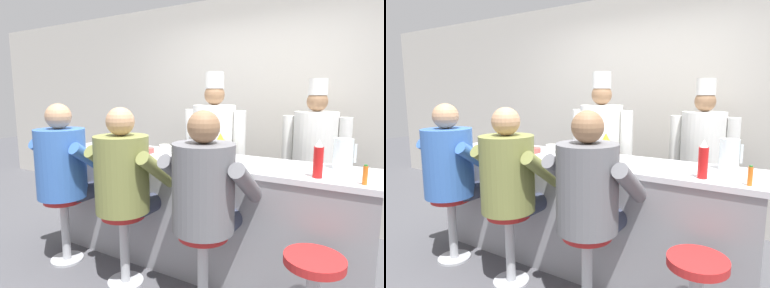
% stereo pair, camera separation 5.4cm
% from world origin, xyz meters
% --- Properties ---
extents(ground_plane, '(20.00, 20.00, 0.00)m').
position_xyz_m(ground_plane, '(0.00, 0.00, 0.00)').
color(ground_plane, '#4C4C51').
extents(wall_back, '(10.00, 0.06, 2.70)m').
position_xyz_m(wall_back, '(0.00, 1.76, 1.35)').
color(wall_back, beige).
rests_on(wall_back, ground_plane).
extents(diner_counter, '(2.89, 0.62, 0.98)m').
position_xyz_m(diner_counter, '(0.00, 0.31, 0.49)').
color(diner_counter, gray).
rests_on(diner_counter, ground_plane).
extents(ketchup_bottle_red, '(0.06, 0.06, 0.25)m').
position_xyz_m(ketchup_bottle_red, '(1.04, 0.12, 1.10)').
color(ketchup_bottle_red, red).
rests_on(ketchup_bottle_red, diner_counter).
extents(mustard_bottle_yellow, '(0.07, 0.07, 0.24)m').
position_xyz_m(mustard_bottle_yellow, '(0.29, 0.22, 1.09)').
color(mustard_bottle_yellow, yellow).
rests_on(mustard_bottle_yellow, diner_counter).
extents(hot_sauce_bottle_orange, '(0.03, 0.03, 0.12)m').
position_xyz_m(hot_sauce_bottle_orange, '(1.32, 0.09, 1.04)').
color(hot_sauce_bottle_orange, orange).
rests_on(hot_sauce_bottle_orange, diner_counter).
extents(water_pitcher_clear, '(0.16, 0.14, 0.22)m').
position_xyz_m(water_pitcher_clear, '(1.16, 0.48, 1.09)').
color(water_pitcher_clear, silver).
rests_on(water_pitcher_clear, diner_counter).
extents(breakfast_plate, '(0.23, 0.23, 0.05)m').
position_xyz_m(breakfast_plate, '(-1.05, 0.25, 1.00)').
color(breakfast_plate, white).
rests_on(breakfast_plate, diner_counter).
extents(cereal_bowl, '(0.15, 0.15, 0.05)m').
position_xyz_m(cereal_bowl, '(-0.49, 0.27, 1.00)').
color(cereal_bowl, '#B24C47').
rests_on(cereal_bowl, diner_counter).
extents(coffee_mug_white, '(0.14, 0.09, 0.08)m').
position_xyz_m(coffee_mug_white, '(-0.34, 0.35, 1.02)').
color(coffee_mug_white, white).
rests_on(coffee_mug_white, diner_counter).
extents(coffee_mug_blue, '(0.15, 0.09, 0.10)m').
position_xyz_m(coffee_mug_blue, '(-0.10, 0.26, 1.03)').
color(coffee_mug_blue, '#4C7AB2').
rests_on(coffee_mug_blue, diner_counter).
extents(diner_seated_blue, '(0.65, 0.64, 1.45)m').
position_xyz_m(diner_seated_blue, '(-1.04, -0.21, 0.88)').
color(diner_seated_blue, '#B2B5BA').
rests_on(diner_seated_blue, ground_plane).
extents(diner_seated_olive, '(0.64, 0.63, 1.43)m').
position_xyz_m(diner_seated_olive, '(-0.32, -0.21, 0.87)').
color(diner_seated_olive, '#B2B5BA').
rests_on(diner_seated_olive, ground_plane).
extents(diner_seated_grey, '(0.64, 0.63, 1.42)m').
position_xyz_m(diner_seated_grey, '(0.39, -0.21, 0.87)').
color(diner_seated_grey, '#B2B5BA').
rests_on(diner_seated_grey, ground_plane).
extents(cook_in_whites_near, '(0.68, 0.44, 1.75)m').
position_xyz_m(cook_in_whites_near, '(-0.11, 0.91, 0.96)').
color(cook_in_whites_near, '#232328').
rests_on(cook_in_whites_near, ground_plane).
extents(cook_in_whites_far, '(0.65, 0.42, 1.67)m').
position_xyz_m(cook_in_whites_far, '(0.83, 1.29, 0.92)').
color(cook_in_whites_far, '#232328').
rests_on(cook_in_whites_far, ground_plane).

